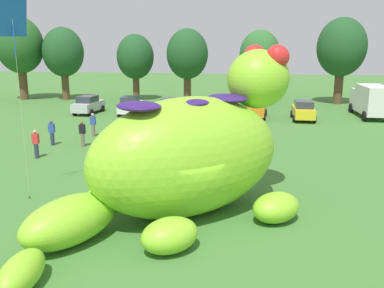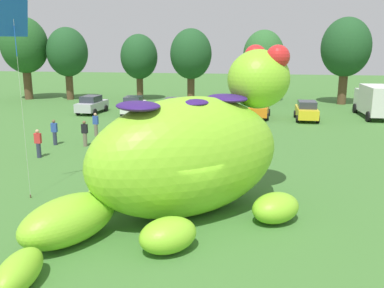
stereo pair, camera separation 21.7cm
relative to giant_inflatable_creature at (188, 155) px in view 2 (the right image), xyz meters
name	(u,v)px [view 2 (the right image)]	position (x,y,z in m)	size (l,w,h in m)	color
ground_plane	(191,226)	(0.31, -1.23, -2.41)	(160.00, 160.00, 0.00)	#427533
giant_inflatable_creature	(188,155)	(0.00, 0.00, 0.00)	(9.88, 11.78, 6.59)	#8CD12D
car_silver	(92,104)	(-13.36, 22.62, -1.55)	(2.12, 4.19, 1.72)	#B7BABF
car_white	(134,105)	(-9.19, 22.76, -1.55)	(2.17, 4.22, 1.72)	white
car_green	(174,107)	(-5.16, 22.11, -1.55)	(2.02, 4.14, 1.72)	#1E7238
car_black	(213,108)	(-1.54, 22.21, -1.55)	(2.09, 4.18, 1.72)	black
car_orange	(259,108)	(2.64, 22.67, -1.55)	(2.14, 4.20, 1.72)	orange
car_yellow	(307,111)	(6.80, 22.07, -1.55)	(1.95, 4.10, 1.72)	yellow
box_truck	(375,100)	(13.00, 24.52, -0.81)	(2.53, 6.47, 2.95)	silver
tree_far_left	(24,46)	(-25.06, 31.41, 3.92)	(5.45, 5.45, 9.68)	brown
tree_left	(67,53)	(-20.00, 32.02, 3.15)	(4.78, 4.78, 8.49)	brown
tree_mid_left	(139,57)	(-11.50, 32.92, 2.62)	(4.33, 4.33, 7.69)	brown
tree_centre_left	(191,55)	(-5.11, 31.65, 2.99)	(4.65, 4.65, 8.25)	brown
tree_centre	(263,55)	(2.92, 33.45, 2.90)	(4.57, 4.57, 8.12)	brown
tree_centre_right	(346,48)	(11.71, 33.08, 3.74)	(5.29, 5.29, 9.40)	brown
spectator_near_inflatable	(55,132)	(-10.73, 9.91, -1.56)	(0.38, 0.26, 1.71)	#2D334C
spectator_mid_field	(38,144)	(-10.16, 6.77, -1.56)	(0.38, 0.26, 1.71)	#2D334C
spectator_by_cars	(85,134)	(-8.58, 9.86, -1.56)	(0.38, 0.26, 1.71)	#726656
spectator_wandering	(96,125)	(-9.07, 12.96, -1.56)	(0.38, 0.26, 1.71)	#726656
tethered_flying_kite	(14,21)	(-7.13, 0.49, 5.08)	(1.13, 1.13, 8.34)	brown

